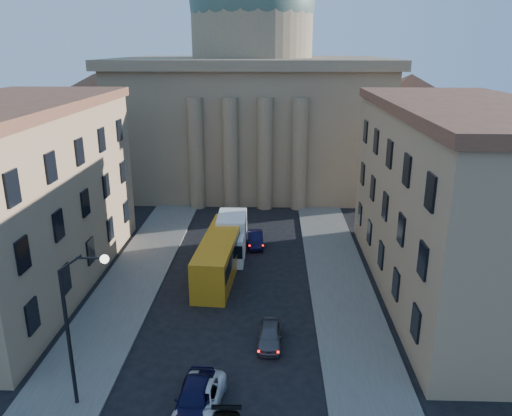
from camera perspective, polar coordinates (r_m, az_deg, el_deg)
The scene contains 12 objects.
sidewalk_left at distance 38.65m, azimuth -15.81°, elevation -11.14°, with size 5.00×60.00×0.15m, color #54524C.
sidewalk_right at distance 37.34m, azimuth 10.50°, elevation -11.83°, with size 5.00×60.00×0.15m, color #54524C.
church at distance 69.86m, azimuth -0.45°, elevation 12.61°, with size 68.02×28.76×36.60m.
building_left at distance 42.62m, azimuth -26.01°, elevation 1.14°, with size 11.60×26.60×14.70m.
building_right at distance 40.20m, azimuth 22.36°, elevation 0.69°, with size 11.60×26.60×14.70m.
street_lamp at distance 27.51m, azimuth -19.86°, elevation -11.79°, with size 2.62×0.44×8.83m.
car_left_near at distance 28.35m, azimuth -7.05°, elevation -20.71°, with size 1.87×4.64×1.58m, color black.
car_left_mid at distance 28.37m, azimuth -6.48°, elevation -20.97°, with size 2.22×4.82×1.34m, color white.
car_right_far at distance 33.33m, azimuth 1.59°, elevation -14.33°, with size 1.51×3.75×1.28m, color #4D4C51.
car_right_distant at distance 48.38m, azimuth -0.06°, elevation -3.56°, with size 1.42×4.07×1.34m, color black.
city_bus at distance 42.35m, azimuth -4.13°, elevation -5.23°, with size 3.46×11.90×3.31m.
box_truck at distance 45.98m, azimuth -2.83°, elevation -3.40°, with size 2.63×6.52×3.57m.
Camera 1 is at (2.95, -14.01, 18.47)m, focal length 35.00 mm.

